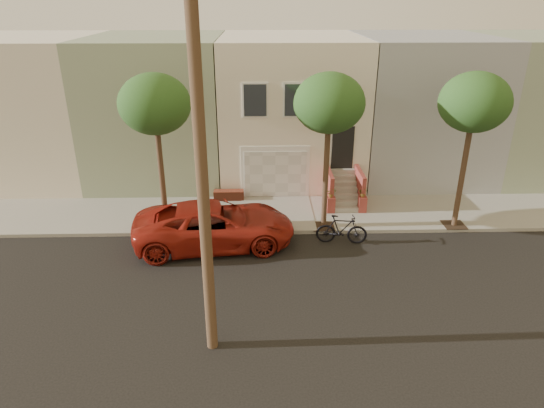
{
  "coord_description": "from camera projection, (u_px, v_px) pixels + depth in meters",
  "views": [
    {
      "loc": [
        -1.62,
        -13.89,
        9.02
      ],
      "look_at": [
        -1.17,
        3.0,
        1.59
      ],
      "focal_mm": 31.55,
      "sensor_mm": 36.0,
      "label": 1
    }
  ],
  "objects": [
    {
      "name": "sidewalk",
      "position": [
        297.0,
        214.0,
        21.25
      ],
      "size": [
        40.0,
        3.7,
        0.15
      ],
      "primitive_type": "cube",
      "color": "gray",
      "rests_on": "ground"
    },
    {
      "name": "pickup_truck",
      "position": [
        215.0,
        225.0,
        18.46
      ],
      "size": [
        6.43,
        3.51,
        1.71
      ],
      "primitive_type": "imported",
      "rotation": [
        0.0,
        0.0,
        1.68
      ],
      "color": "maroon",
      "rests_on": "ground"
    },
    {
      "name": "tree_left",
      "position": [
        155.0,
        105.0,
        17.7
      ],
      "size": [
        2.7,
        2.57,
        6.3
      ],
      "color": "#2D2116",
      "rests_on": "sidewalk"
    },
    {
      "name": "tree_right",
      "position": [
        474.0,
        103.0,
        17.99
      ],
      "size": [
        2.7,
        2.57,
        6.3
      ],
      "color": "#2D2116",
      "rests_on": "sidewalk"
    },
    {
      "name": "tree_mid",
      "position": [
        329.0,
        104.0,
        17.86
      ],
      "size": [
        2.7,
        2.57,
        6.3
      ],
      "color": "#2D2116",
      "rests_on": "sidewalk"
    },
    {
      "name": "motorcycle",
      "position": [
        342.0,
        229.0,
        18.67
      ],
      "size": [
        2.05,
        0.79,
        1.2
      ],
      "primitive_type": "imported",
      "rotation": [
        0.0,
        0.0,
        1.46
      ],
      "color": "black",
      "rests_on": "ground"
    },
    {
      "name": "ground",
      "position": [
        308.0,
        281.0,
        16.38
      ],
      "size": [
        90.0,
        90.0,
        0.0
      ],
      "primitive_type": "plane",
      "color": "black",
      "rests_on": "ground"
    },
    {
      "name": "house_row",
      "position": [
        290.0,
        106.0,
        25.15
      ],
      "size": [
        33.1,
        11.7,
        7.0
      ],
      "color": "beige",
      "rests_on": "sidewalk"
    }
  ]
}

